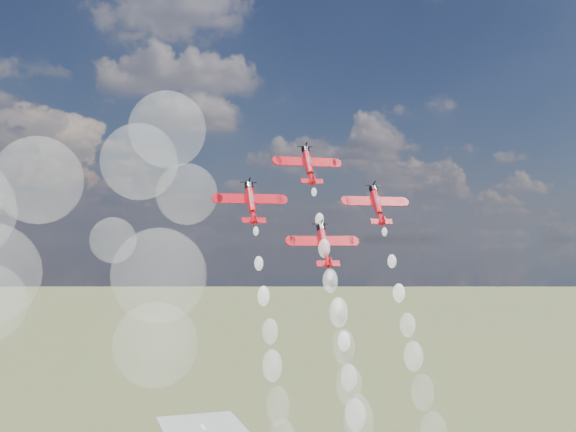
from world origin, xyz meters
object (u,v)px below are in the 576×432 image
(plane_slot, at_px, (324,244))
(plane_left, at_px, (251,202))
(plane_right, at_px, (377,204))
(plane_lead, at_px, (308,164))

(plane_slot, bearing_deg, plane_left, 161.40)
(plane_right, bearing_deg, plane_lead, 161.40)
(plane_left, relative_size, plane_right, 1.00)
(plane_lead, bearing_deg, plane_slot, -90.00)
(plane_right, distance_m, plane_slot, 16.81)
(plane_slot, bearing_deg, plane_lead, 90.00)
(plane_left, xyz_separation_m, plane_slot, (13.77, -4.63, -8.45))
(plane_left, bearing_deg, plane_lead, 18.60)
(plane_right, bearing_deg, plane_slot, -161.40)
(plane_right, xyz_separation_m, plane_slot, (-13.77, -4.63, -8.45))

